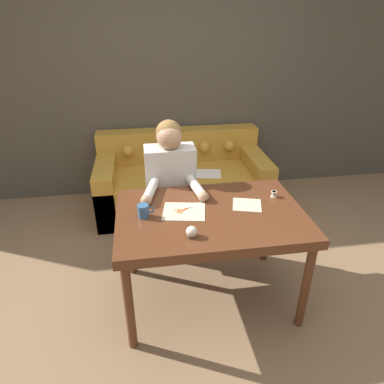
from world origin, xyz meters
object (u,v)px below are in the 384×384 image
Objects in this scene: scissors at (185,210)px; thread_spool at (274,194)px; dining_table at (210,222)px; pin_cushion at (192,232)px; couch at (182,181)px; mug at (144,211)px; person at (171,192)px.

thread_spool is at bearing 7.46° from scissors.
scissors is at bearing -172.54° from thread_spool.
pin_cushion is at bearing -123.29° from dining_table.
scissors is 3.13× the size of pin_cushion.
mug is (-0.44, -1.47, 0.52)m from couch.
scissors is (0.05, -0.53, 0.13)m from person.
scissors is (-0.17, 0.06, 0.08)m from dining_table.
pin_cushion reaches higher than dining_table.
mug is at bearing -171.97° from thread_spool.
person is 0.64m from mug.
pin_cushion reaches higher than thread_spool.
person is 27.84× the size of thread_spool.
person reaches higher than dining_table.
couch is 1.51m from scissors.
scissors is at bearing 160.71° from dining_table.
couch is 0.98m from person.
dining_table is 0.20m from scissors.
mug reaches higher than couch.
person is 0.86m from pin_cushion.
pin_cushion is (-0.17, -0.26, 0.11)m from dining_table.
pin_cushion is at bearing -95.07° from couch.
person is at bearing -102.71° from couch.
couch is at bearing 73.43° from mug.
person reaches higher than scissors.
scissors is 0.69m from thread_spool.
scissors is 0.29m from mug.
thread_spool is (0.68, 0.09, 0.02)m from scissors.
couch is 25.74× the size of pin_cushion.
mug is at bearing 135.62° from pin_cushion.
dining_table is 18.07× the size of pin_cushion.
scissors is 0.32m from pin_cushion.
couch is 1.52m from thread_spool.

